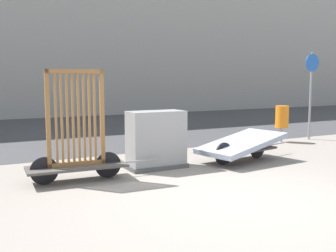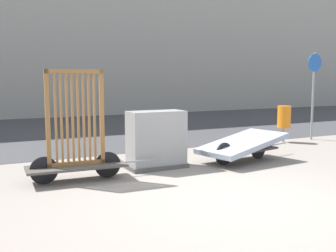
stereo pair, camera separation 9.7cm
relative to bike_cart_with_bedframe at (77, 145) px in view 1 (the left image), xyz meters
The scene contains 7 objects.
ground_plane 2.81m from the bike_cart_with_bedframe, 50.84° to the right, with size 60.00×60.00×0.00m, color gray.
road_strip 7.08m from the bike_cart_with_bedframe, 75.83° to the left, with size 56.00×9.78×0.01m.
bike_cart_with_bedframe is the anchor object (origin of this frame).
bike_cart_with_mattress 3.48m from the bike_cart_with_bedframe, ahead, with size 2.49×1.37×0.59m.
utility_cabinet 1.65m from the bike_cart_with_bedframe, 10.13° to the left, with size 1.15×0.58×1.11m.
trash_bin 6.31m from the bike_cart_with_bedframe, 14.69° to the left, with size 0.36×0.36×1.00m.
sign_post 7.40m from the bike_cart_with_bedframe, 12.55° to the left, with size 0.50×0.06×2.49m.
Camera 1 is at (-3.39, -4.36, 1.71)m, focal length 42.00 mm.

